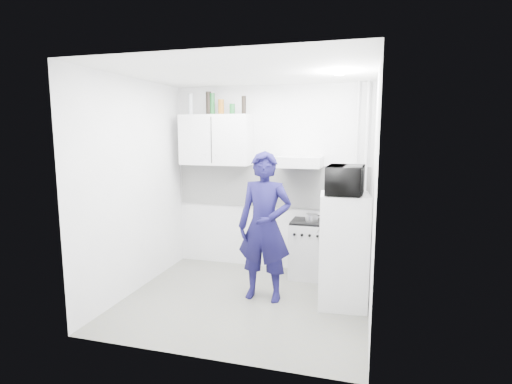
# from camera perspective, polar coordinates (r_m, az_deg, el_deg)

# --- Properties ---
(floor) EXTENTS (2.80, 2.80, 0.00)m
(floor) POSITION_cam_1_polar(r_m,az_deg,el_deg) (4.85, -1.63, -15.26)
(floor) COLOR #67675B
(floor) RESTS_ON ground
(ceiling) EXTENTS (2.80, 2.80, 0.00)m
(ceiling) POSITION_cam_1_polar(r_m,az_deg,el_deg) (4.48, -1.78, 16.78)
(ceiling) COLOR white
(ceiling) RESTS_ON wall_back
(wall_back) EXTENTS (2.80, 0.00, 2.80)m
(wall_back) POSITION_cam_1_polar(r_m,az_deg,el_deg) (5.68, 2.06, 1.89)
(wall_back) COLOR white
(wall_back) RESTS_ON floor
(wall_left) EXTENTS (0.00, 2.60, 2.60)m
(wall_left) POSITION_cam_1_polar(r_m,az_deg,el_deg) (5.08, -16.95, 0.73)
(wall_left) COLOR white
(wall_left) RESTS_ON floor
(wall_right) EXTENTS (0.00, 2.60, 2.60)m
(wall_right) POSITION_cam_1_polar(r_m,az_deg,el_deg) (4.29, 16.47, -0.63)
(wall_right) COLOR white
(wall_right) RESTS_ON floor
(person) EXTENTS (0.65, 0.44, 1.74)m
(person) POSITION_cam_1_polar(r_m,az_deg,el_deg) (4.65, 1.23, -4.96)
(person) COLOR #110E3A
(person) RESTS_ON floor
(stove) EXTENTS (0.47, 0.47, 0.75)m
(stove) POSITION_cam_1_polar(r_m,az_deg,el_deg) (5.52, 7.45, -8.18)
(stove) COLOR silver
(stove) RESTS_ON floor
(fridge) EXTENTS (0.58, 0.58, 1.28)m
(fridge) POSITION_cam_1_polar(r_m,az_deg,el_deg) (4.64, 12.35, -8.14)
(fridge) COLOR silver
(fridge) RESTS_ON floor
(stove_top) EXTENTS (0.45, 0.45, 0.03)m
(stove_top) POSITION_cam_1_polar(r_m,az_deg,el_deg) (5.42, 7.53, -4.21)
(stove_top) COLOR black
(stove_top) RESTS_ON stove
(saucepan) EXTENTS (0.17, 0.17, 0.09)m
(saucepan) POSITION_cam_1_polar(r_m,az_deg,el_deg) (5.40, 7.93, -3.61)
(saucepan) COLOR silver
(saucepan) RESTS_ON stove_top
(microwave) EXTENTS (0.58, 0.40, 0.31)m
(microwave) POSITION_cam_1_polar(r_m,az_deg,el_deg) (4.48, 12.68, 1.69)
(microwave) COLOR black
(microwave) RESTS_ON fridge
(bottle_a) EXTENTS (0.07, 0.07, 0.30)m
(bottle_a) POSITION_cam_1_polar(r_m,az_deg,el_deg) (5.86, -9.34, 12.25)
(bottle_a) COLOR #B2B7BC
(bottle_a) RESTS_ON upper_cabinet
(bottle_c) EXTENTS (0.08, 0.08, 0.32)m
(bottle_c) POSITION_cam_1_polar(r_m,az_deg,el_deg) (5.75, -6.79, 12.48)
(bottle_c) COLOR black
(bottle_c) RESTS_ON upper_cabinet
(bottle_d) EXTENTS (0.07, 0.07, 0.29)m
(bottle_d) POSITION_cam_1_polar(r_m,az_deg,el_deg) (5.73, -6.24, 12.39)
(bottle_d) COLOR #144C1E
(bottle_d) RESTS_ON upper_cabinet
(canister_a) EXTENTS (0.08, 0.08, 0.21)m
(canister_a) POSITION_cam_1_polar(r_m,az_deg,el_deg) (5.68, -5.01, 12.00)
(canister_a) COLOR brown
(canister_a) RESTS_ON upper_cabinet
(canister_b) EXTENTS (0.08, 0.08, 0.14)m
(canister_b) POSITION_cam_1_polar(r_m,az_deg,el_deg) (5.63, -3.42, 11.73)
(canister_b) COLOR #144C1E
(canister_b) RESTS_ON upper_cabinet
(bottle_e) EXTENTS (0.06, 0.06, 0.25)m
(bottle_e) POSITION_cam_1_polar(r_m,az_deg,el_deg) (5.58, -1.75, 12.30)
(bottle_e) COLOR black
(bottle_e) RESTS_ON upper_cabinet
(upper_cabinet) EXTENTS (1.00, 0.35, 0.70)m
(upper_cabinet) POSITION_cam_1_polar(r_m,az_deg,el_deg) (5.70, -5.73, 7.42)
(upper_cabinet) COLOR silver
(upper_cabinet) RESTS_ON wall_back
(range_hood) EXTENTS (0.60, 0.50, 0.14)m
(range_hood) POSITION_cam_1_polar(r_m,az_deg,el_deg) (5.32, 6.17, 4.32)
(range_hood) COLOR silver
(range_hood) RESTS_ON wall_back
(backsplash) EXTENTS (2.74, 0.03, 0.60)m
(backsplash) POSITION_cam_1_polar(r_m,az_deg,el_deg) (5.68, 2.02, 0.87)
(backsplash) COLOR white
(backsplash) RESTS_ON wall_back
(pipe_a) EXTENTS (0.05, 0.05, 2.60)m
(pipe_a) POSITION_cam_1_polar(r_m,az_deg,el_deg) (5.44, 15.28, 1.30)
(pipe_a) COLOR silver
(pipe_a) RESTS_ON floor
(pipe_b) EXTENTS (0.04, 0.04, 2.60)m
(pipe_b) POSITION_cam_1_polar(r_m,az_deg,el_deg) (5.45, 14.02, 1.35)
(pipe_b) COLOR silver
(pipe_b) RESTS_ON floor
(ceiling_spot_fixture) EXTENTS (0.10, 0.10, 0.02)m
(ceiling_spot_fixture) POSITION_cam_1_polar(r_m,az_deg,el_deg) (4.49, 11.83, 16.21)
(ceiling_spot_fixture) COLOR white
(ceiling_spot_fixture) RESTS_ON ceiling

